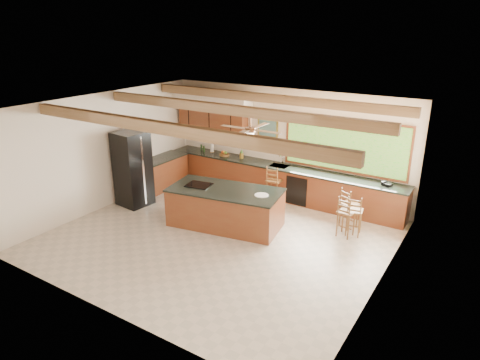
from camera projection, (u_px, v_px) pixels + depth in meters
The scene contains 9 objects.
ground at pixel (220, 237), 9.82m from camera, with size 7.20×7.20×0.00m, color #B8AB98.
room_shell at pixel (228, 136), 9.67m from camera, with size 7.27×6.54×3.02m.
counter_run at pixel (247, 180), 12.07m from camera, with size 7.12×3.10×1.22m.
island at pixel (225, 207), 10.26m from camera, with size 2.84×1.70×0.95m.
refrigerator at pixel (133, 169), 11.31m from camera, with size 0.85×0.83×2.00m.
bar_stool_a at pixel (273, 181), 11.45m from camera, with size 0.42×0.42×1.07m.
bar_stool_b at pixel (349, 205), 10.07m from camera, with size 0.47×0.47×1.00m.
bar_stool_c at pixel (346, 213), 9.64m from camera, with size 0.40×0.40×0.99m.
bar_stool_d at pixel (354, 212), 9.71m from camera, with size 0.41×0.41×0.99m.
Camera 1 is at (5.09, -7.17, 4.58)m, focal length 32.00 mm.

